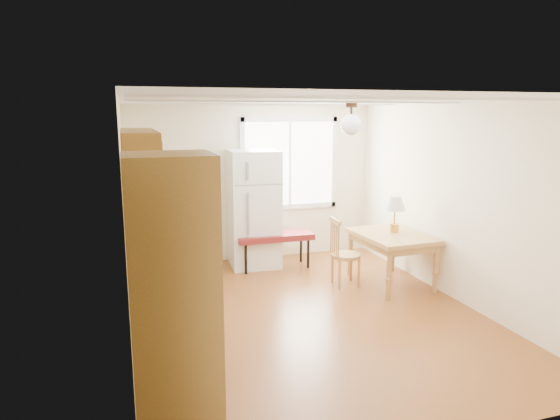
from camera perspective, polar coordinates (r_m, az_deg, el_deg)
name	(u,v)px	position (r m, az deg, el deg)	size (l,w,h in m)	color
room_shell	(308,212)	(5.73, 3.21, -0.21)	(4.60, 5.60, 2.62)	#5F3013
kitchen_run	(161,277)	(4.87, -13.49, -7.51)	(0.65, 3.40, 2.20)	brown
window_unit	(290,164)	(8.19, 1.10, 5.33)	(1.64, 0.05, 1.51)	white
pendant_light	(351,124)	(6.26, 8.11, 9.75)	(0.26, 0.26, 0.40)	black
refrigerator	(254,209)	(7.75, -3.01, 0.16)	(0.79, 0.80, 1.81)	white
bench	(274,237)	(7.67, -0.64, -3.16)	(1.18, 0.45, 0.54)	maroon
dining_table	(392,241)	(7.09, 12.67, -3.48)	(0.93, 1.20, 0.72)	#A77740
chair	(340,248)	(6.94, 6.88, -4.34)	(0.41, 0.41, 0.94)	#A77740
table_lamp	(395,206)	(7.12, 13.01, 0.44)	(0.29, 0.29, 0.51)	gold
coffee_maker	(160,262)	(4.69, -13.53, -5.83)	(0.22, 0.26, 0.36)	black
kettle	(149,256)	(5.05, -14.72, -5.14)	(0.11, 0.11, 0.22)	red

